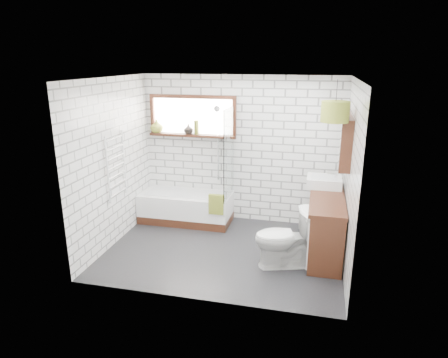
% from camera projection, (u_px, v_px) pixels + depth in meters
% --- Properties ---
extents(floor, '(3.40, 2.60, 0.01)m').
position_uv_depth(floor, '(224.00, 251.00, 5.96)').
color(floor, black).
rests_on(floor, ground).
extents(ceiling, '(3.40, 2.60, 0.01)m').
position_uv_depth(ceiling, '(224.00, 78.00, 5.23)').
color(ceiling, white).
rests_on(ceiling, ground).
extents(wall_back, '(3.40, 0.01, 2.50)m').
position_uv_depth(wall_back, '(241.00, 150.00, 6.81)').
color(wall_back, white).
rests_on(wall_back, ground).
extents(wall_front, '(3.40, 0.01, 2.50)m').
position_uv_depth(wall_front, '(196.00, 201.00, 4.38)').
color(wall_front, white).
rests_on(wall_front, ground).
extents(wall_left, '(0.01, 2.60, 2.50)m').
position_uv_depth(wall_left, '(113.00, 163.00, 5.97)').
color(wall_left, white).
rests_on(wall_left, ground).
extents(wall_right, '(0.01, 2.60, 2.50)m').
position_uv_depth(wall_right, '(350.00, 178.00, 5.22)').
color(wall_right, white).
rests_on(wall_right, ground).
extents(window, '(1.52, 0.16, 0.68)m').
position_uv_depth(window, '(192.00, 116.00, 6.80)').
color(window, black).
rests_on(window, wall_back).
extents(towel_radiator, '(0.06, 0.52, 1.00)m').
position_uv_depth(towel_radiator, '(116.00, 166.00, 5.98)').
color(towel_radiator, white).
rests_on(towel_radiator, wall_left).
extents(mirror_cabinet, '(0.16, 1.20, 0.70)m').
position_uv_depth(mirror_cabinet, '(344.00, 139.00, 5.68)').
color(mirror_cabinet, black).
rests_on(mirror_cabinet, wall_right).
extents(shower_riser, '(0.02, 0.02, 1.30)m').
position_uv_depth(shower_riser, '(218.00, 144.00, 6.83)').
color(shower_riser, silver).
rests_on(shower_riser, wall_back).
extents(bathtub, '(1.57, 0.69, 0.51)m').
position_uv_depth(bathtub, '(186.00, 207.00, 6.97)').
color(bathtub, white).
rests_on(bathtub, floor).
extents(shower_screen, '(0.02, 0.72, 1.50)m').
position_uv_depth(shower_screen, '(229.00, 154.00, 6.51)').
color(shower_screen, white).
rests_on(shower_screen, bathtub).
extents(towel_green, '(0.24, 0.07, 0.33)m').
position_uv_depth(towel_green, '(216.00, 204.00, 6.44)').
color(towel_green, olive).
rests_on(towel_green, bathtub).
extents(towel_beige, '(0.22, 0.05, 0.28)m').
position_uv_depth(towel_beige, '(216.00, 204.00, 6.44)').
color(towel_beige, tan).
rests_on(towel_beige, bathtub).
extents(vanity, '(0.49, 1.51, 0.86)m').
position_uv_depth(vanity, '(326.00, 225.00, 5.78)').
color(vanity, black).
rests_on(vanity, floor).
extents(basin, '(0.52, 0.45, 0.15)m').
position_uv_depth(basin, '(324.00, 182.00, 6.11)').
color(basin, white).
rests_on(basin, vanity).
extents(tap, '(0.04, 0.04, 0.17)m').
position_uv_depth(tap, '(335.00, 179.00, 6.05)').
color(tap, silver).
rests_on(tap, vanity).
extents(toilet, '(0.68, 0.91, 0.83)m').
position_uv_depth(toilet, '(285.00, 238.00, 5.40)').
color(toilet, white).
rests_on(toilet, floor).
extents(vase_olive, '(0.27, 0.27, 0.23)m').
position_uv_depth(vase_olive, '(157.00, 127.00, 6.97)').
color(vase_olive, olive).
rests_on(vase_olive, window).
extents(vase_dark, '(0.21, 0.21, 0.17)m').
position_uv_depth(vase_dark, '(188.00, 130.00, 6.85)').
color(vase_dark, black).
rests_on(vase_dark, window).
extents(bottle, '(0.08, 0.08, 0.24)m').
position_uv_depth(bottle, '(196.00, 129.00, 6.81)').
color(bottle, olive).
rests_on(bottle, window).
extents(pendant, '(0.36, 0.36, 0.26)m').
position_uv_depth(pendant, '(335.00, 112.00, 5.07)').
color(pendant, olive).
rests_on(pendant, ceiling).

